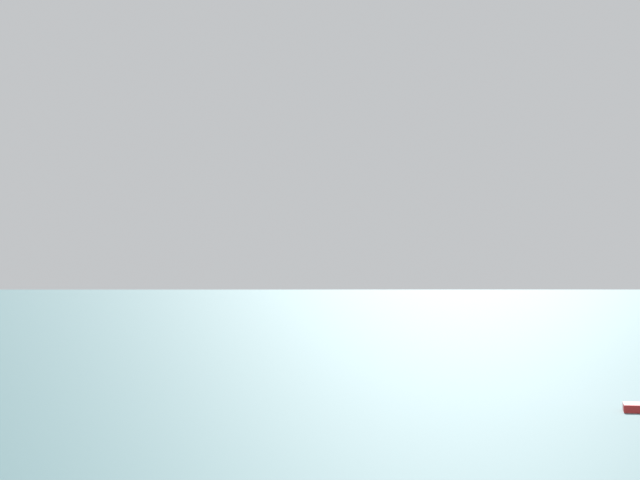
% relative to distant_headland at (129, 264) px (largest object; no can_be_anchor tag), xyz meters
% --- Properties ---
extents(distant_headland, '(1334.80, 398.21, 47.90)m').
position_rel_distant_headland_xyz_m(distant_headland, '(0.00, 0.00, 0.00)').
color(distant_headland, '#60665B').
rests_on(distant_headland, ground_plane).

